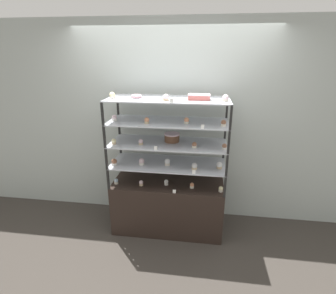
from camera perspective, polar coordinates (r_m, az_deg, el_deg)
ground_plane at (r=3.67m, az=0.00°, el=-16.89°), size 20.00×20.00×0.00m
back_wall at (r=3.46m, az=0.95°, el=4.94°), size 8.00×0.05×2.60m
display_base at (r=3.48m, az=0.00°, el=-12.53°), size 1.38×0.55×0.66m
display_riser_lower at (r=3.20m, az=0.00°, el=-3.76°), size 1.38×0.55×0.26m
display_riser_middle at (r=3.11m, az=0.00°, el=0.67°), size 1.38×0.55×0.26m
display_riser_upper at (r=3.03m, az=0.00°, el=5.35°), size 1.38×0.55×0.26m
display_riser_top at (r=2.97m, az=0.00°, el=10.24°), size 1.38×0.55×0.26m
layer_cake_centerpiece at (r=3.14m, az=0.86°, el=2.11°), size 0.19×0.19×0.10m
sheet_cake_frosted at (r=2.91m, az=6.78°, el=10.77°), size 0.24×0.13×0.06m
cupcake_0 at (r=3.32m, az=-11.20°, el=-7.33°), size 0.05×0.05×0.07m
cupcake_1 at (r=3.24m, az=-5.87°, el=-7.81°), size 0.05×0.05×0.07m
cupcake_2 at (r=3.24m, az=-0.38°, el=-7.68°), size 0.05×0.05×0.07m
cupcake_3 at (r=3.18m, az=5.23°, el=-8.32°), size 0.05×0.05×0.07m
cupcake_4 at (r=3.15m, az=11.41°, el=-8.96°), size 0.05×0.05×0.07m
price_tag_0 at (r=3.07m, az=1.37°, el=-9.65°), size 0.04×0.00×0.04m
cupcake_5 at (r=3.20m, az=-11.62°, el=-3.22°), size 0.07×0.07×0.08m
cupcake_6 at (r=3.16m, az=-5.75°, el=-3.20°), size 0.07×0.07×0.08m
cupcake_7 at (r=3.13m, az=-0.14°, el=-3.32°), size 0.07×0.07×0.08m
cupcake_8 at (r=3.04m, az=5.78°, el=-4.20°), size 0.07×0.07×0.08m
cupcake_9 at (r=3.10m, az=11.11°, el=-3.96°), size 0.07×0.07×0.08m
price_tag_1 at (r=2.93m, az=5.62°, el=-5.44°), size 0.04×0.00×0.04m
cupcake_10 at (r=3.12m, az=-11.70°, el=1.19°), size 0.05×0.05×0.07m
cupcake_11 at (r=3.05m, az=-5.94°, el=1.09°), size 0.05×0.05×0.07m
cupcake_12 at (r=2.95m, az=5.74°, el=0.44°), size 0.05×0.05×0.07m
cupcake_13 at (r=2.95m, az=12.18°, el=0.08°), size 0.05×0.05×0.07m
price_tag_2 at (r=2.87m, az=-2.69°, el=-0.23°), size 0.04×0.00×0.04m
cupcake_14 at (r=3.11m, az=-11.57°, el=6.23°), size 0.06×0.06×0.07m
cupcake_15 at (r=2.94m, az=-4.65°, el=5.77°), size 0.06×0.06×0.07m
cupcake_16 at (r=2.93m, az=4.06°, el=5.75°), size 0.06×0.06×0.07m
cupcake_17 at (r=2.88m, az=12.00°, el=5.10°), size 0.06×0.06×0.07m
price_tag_3 at (r=2.75m, az=7.54°, el=4.41°), size 0.04×0.00×0.04m
cupcake_18 at (r=3.04m, az=-12.04°, el=10.91°), size 0.06×0.06×0.07m
cupcake_19 at (r=2.83m, az=-0.49°, el=10.71°), size 0.06×0.06×0.07m
cupcake_20 at (r=2.87m, az=12.39°, el=10.37°), size 0.06×0.06×0.07m
price_tag_4 at (r=2.71m, az=0.80°, el=10.04°), size 0.04×0.00×0.04m
donut_glazed at (r=3.05m, az=-6.86°, el=10.95°), size 0.12×0.12×0.04m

